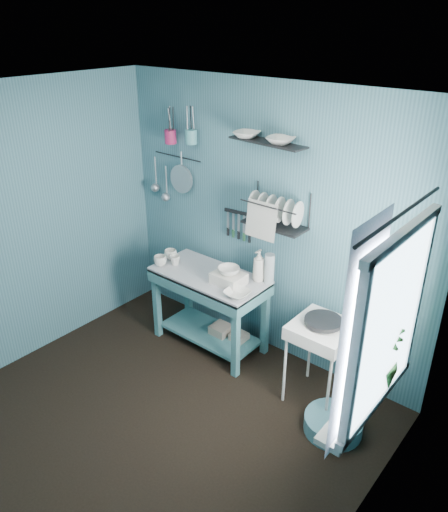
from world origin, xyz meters
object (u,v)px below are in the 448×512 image
Objects in this scene: mug_mid at (175,260)px; storage_tin_small at (239,342)px; soap_bottle at (259,265)px; frying_pan at (323,321)px; mug_right at (171,255)px; dish_rack at (275,209)px; mug_left at (160,261)px; colander at (181,179)px; utensil_cup_teal at (191,137)px; wash_tub at (229,278)px; hotplate_stand at (319,363)px; potted_plant at (377,355)px; utensil_cup_magenta at (170,137)px; floor_basin at (333,424)px; water_bottle at (269,269)px; work_counter at (210,310)px; storage_tin_large at (221,335)px.

storage_tin_small is (0.68, 0.14, -0.72)m from mug_mid.
frying_pan is (0.79, -0.22, -0.15)m from soap_bottle.
dish_rack is (1.04, 0.23, 0.66)m from mug_right.
mug_left is 0.83m from colander.
mug_right is 1.15m from utensil_cup_teal.
colander is (-1.04, 0.11, 0.57)m from soap_bottle.
wash_tub is 0.96m from frying_pan.
mug_left is at bearing -73.46° from colander.
colander is (-0.18, 0.03, -0.44)m from utensil_cup_teal.
potted_plant is (0.64, -0.53, 0.70)m from hotplate_stand.
wash_tub reaches higher than mug_mid.
dish_rack is 1.33m from utensil_cup_magenta.
dish_rack is at bearing 163.55° from hotplate_stand.
mug_mid is at bearing -57.20° from colander.
potted_plant is 1.04× the size of floor_basin.
mug_left is at bearing -162.90° from storage_tin_small.
mug_mid is 0.36× the size of water_bottle.
work_counter is 8.89× the size of mug_left.
utensil_cup_teal reaches higher than storage_tin_large.
storage_tin_small is (-0.91, 0.10, -0.27)m from hotplate_stand.
mug_left is 0.56× the size of storage_tin_large.
potted_plant is (1.85, -0.55, 0.68)m from work_counter.
wash_tub is at bearing -147.35° from dish_rack.
storage_tin_small is (0.74, -0.20, -1.83)m from utensil_cup_teal.
storage_tin_small is at bearing -147.53° from water_bottle.
utensil_cup_magenta is at bearing 170.04° from work_counter.
potted_plant is at bearing -34.99° from hotplate_stand.
water_bottle is 0.74m from frying_pan.
frying_pan is 0.55× the size of dish_rack.
floor_basin is (0.29, -0.24, -0.31)m from hotplate_stand.
soap_bottle reaches higher than wash_tub.
utensil_cup_teal reaches higher than dish_rack.
work_counter reaches higher than floor_basin.
mug_right is at bearing -174.29° from storage_tin_small.
utensil_cup_magenta reaches higher than floor_basin.
frying_pan is at bearing 4.72° from mug_left.
mug_right is 1.71m from frying_pan.
soap_bottle reaches higher than floor_basin.
water_bottle reaches higher than mug_left.
soap_bottle is 0.58m from dish_rack.
utensil_cup_magenta is (-0.97, 0.30, 1.07)m from wash_tub.
utensil_cup_magenta is 2.83m from potted_plant.
wash_tub is at bearing -127.69° from soap_bottle.
work_counter is at bearing -153.43° from storage_tin_large.
mug_mid is at bearing -168.37° from storage_tin_small.
mug_right is (-0.02, 0.16, 0.00)m from mug_left.
storage_tin_large is at bearing -15.97° from utensil_cup_magenta.
floor_basin is at bearing -6.09° from mug_mid.
floor_basin is (1.25, -0.24, -0.76)m from wash_tub.
utensil_cup_teal is at bearing -9.68° from colander.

